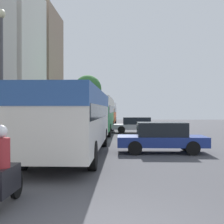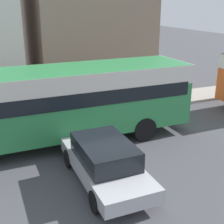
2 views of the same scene
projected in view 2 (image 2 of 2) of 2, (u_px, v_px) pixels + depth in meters
bus_following at (52, 97)px, 12.06m from camera, size 2.64×11.30×3.02m
car_crossing at (105, 161)px, 9.79m from camera, size 4.33×1.82×1.38m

